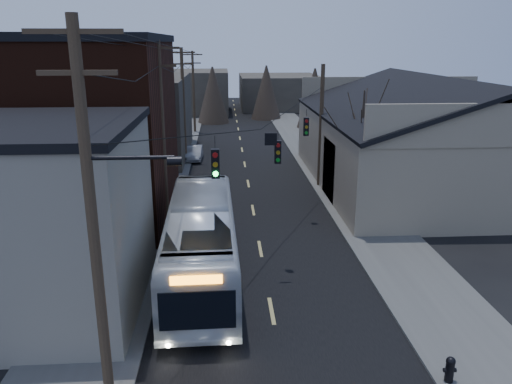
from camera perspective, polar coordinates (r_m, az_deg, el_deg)
road_surface at (r=40.15m, az=-1.18°, el=2.51°), size 9.00×110.00×0.02m
sidewalk_left at (r=40.39m, az=-10.44°, el=2.39°), size 4.00×110.00×0.12m
sidewalk_right at (r=40.93m, az=7.96°, el=2.70°), size 4.00×110.00×0.12m
building_clapboard at (r=20.34m, az=-24.58°, el=-3.08°), size 8.00×8.00×7.00m
building_brick at (r=30.45m, az=-19.62°, el=6.57°), size 10.00×12.00×10.00m
building_left_far at (r=46.01m, az=-13.59°, el=8.31°), size 9.00×14.00×7.00m
warehouse at (r=37.62m, az=19.43°, el=4.78°), size 16.16×20.60×7.73m
building_far_left at (r=74.33m, az=-7.15°, el=11.29°), size 10.00×12.00×6.00m
building_far_right at (r=79.71m, az=2.62°, el=11.40°), size 12.00×14.00×5.00m
bare_tree at (r=30.67m, az=11.90°, el=4.58°), size 0.40×0.40×7.20m
utility_lines at (r=33.42m, az=-6.17°, el=8.18°), size 11.24×45.28×10.50m
bus at (r=21.69m, az=-6.29°, el=-5.55°), size 3.08×12.13×3.36m
parked_car at (r=43.99m, az=-7.04°, el=4.45°), size 1.38×3.73×1.22m
fire_hydrant at (r=16.77m, az=21.29°, el=-18.27°), size 0.39×0.28×0.82m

